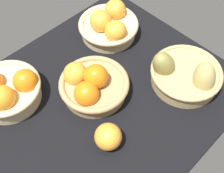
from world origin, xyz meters
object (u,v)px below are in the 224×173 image
Objects in this scene: basket_far_left at (7,90)px; loose_orange_front_gap at (108,137)px; basket_near_right_pears at (185,74)px; basket_center at (92,85)px; basket_far_right at (109,25)px.

loose_orange_front_gap is (11.77, -33.42, -0.87)cm from basket_far_left.
basket_center is (-24.80, 18.36, 0.24)cm from basket_near_right_pears.
basket_far_left is at bearing 178.39° from basket_far_right.
basket_center is at bearing -145.88° from basket_far_right.
basket_center is 18.83cm from loose_orange_front_gap.
basket_far_left is (-43.49, 1.22, 0.25)cm from basket_far_right.
basket_far_left is 35.44cm from loose_orange_front_gap.
basket_near_right_pears is at bearing -86.86° from basket_far_right.
basket_far_right is 43.51cm from basket_far_left.
basket_center reaches higher than basket_far_left.
basket_far_right reaches higher than loose_orange_front_gap.
basket_far_right is at bearing 34.12° from basket_center.
basket_far_right is at bearing 45.43° from loose_orange_front_gap.
basket_near_right_pears reaches higher than basket_center.
loose_orange_front_gap is (-31.72, -32.20, -0.62)cm from basket_far_right.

